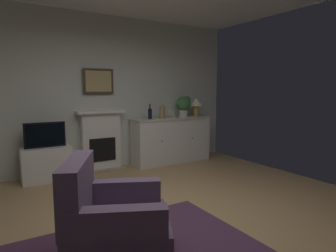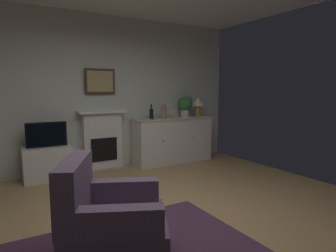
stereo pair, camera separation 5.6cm
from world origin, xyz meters
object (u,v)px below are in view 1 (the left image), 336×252
Objects in this scene: vase_decorative at (162,111)px; tv_set at (45,135)px; framed_picture at (98,81)px; armchair at (112,223)px; wine_glass_left at (169,112)px; potted_plant_small at (184,104)px; tv_cabinet at (46,164)px; sideboard_cabinet at (171,140)px; wine_glass_center at (174,112)px; table_lamp at (196,103)px; fireplace_unit at (101,140)px; wine_bottle at (150,113)px.

tv_set is at bearing 178.88° from vase_decorative.
framed_picture is 0.52× the size of armchair.
potted_plant_small is at bearing 10.42° from wine_glass_left.
tv_cabinet is (-2.14, 0.06, -0.77)m from vase_decorative.
armchair is at bearing -88.28° from tv_cabinet.
wine_glass_left is 2.32m from tv_set.
wine_glass_center reaches higher than sideboard_cabinet.
vase_decorative is at bearing -173.22° from wine_glass_left.
potted_plant_small reaches higher than tv_cabinet.
table_lamp is 0.71m from wine_glass_left.
potted_plant_small is at bearing -4.33° from fireplace_unit.
tv_cabinet is (-2.41, 0.05, -0.75)m from wine_glass_center.
tv_set is at bearing -166.69° from framed_picture.
table_lamp is at bearing 3.15° from wine_glass_center.
table_lamp reaches higher than armchair.
potted_plant_small reaches higher than sideboard_cabinet.
potted_plant_small is at bearing -5.81° from framed_picture.
armchair is at bearing -127.18° from vase_decorative.
fireplace_unit reaches higher than tv_cabinet.
wine_bottle is at bearing 0.33° from tv_set.
tv_cabinet is at bearing -179.36° from potted_plant_small.
wine_glass_center is at bearing -10.05° from framed_picture.
wine_glass_center is (1.44, -0.25, -0.59)m from framed_picture.
tv_cabinet is 2.86m from potted_plant_small.
tv_set is (-2.38, -0.01, 0.30)m from sideboard_cabinet.
fireplace_unit is 2.00× the size of framed_picture.
table_lamp is (2.02, -0.18, 0.64)m from fireplace_unit.
wine_bottle reaches higher than sideboard_cabinet.
fireplace_unit is at bearing -90.00° from framed_picture.
fireplace_unit is at bearing 171.71° from wine_glass_center.
tv_cabinet is 0.71× the size of armchair.
wine_bottle is 0.67× the size of potted_plant_small.
framed_picture is 1.33m from vase_decorative.
potted_plant_small reaches higher than vase_decorative.
table_lamp reaches higher than fireplace_unit.
tv_cabinet is (-2.30, 0.05, -0.75)m from wine_glass_left.
table_lamp is 0.65× the size of tv_set.
wine_glass_center reaches higher than tv_cabinet.
wine_bottle reaches higher than armchair.
table_lamp is (2.02, -0.22, -0.43)m from framed_picture.
tv_cabinet is at bearing 178.26° from vase_decorative.
fireplace_unit reaches higher than armchair.
sideboard_cabinet is at bearing -8.98° from framed_picture.
framed_picture is 1.67m from tv_cabinet.
potted_plant_small is (2.72, 0.05, 0.41)m from tv_set.
sideboard_cabinet is (1.41, -0.18, -0.09)m from fireplace_unit.
framed_picture is 1.84m from sideboard_cabinet.
wine_glass_center is 0.27m from vase_decorative.
wine_glass_center is 3.65m from armchair.
sideboard_cabinet is 2.66× the size of tv_set.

